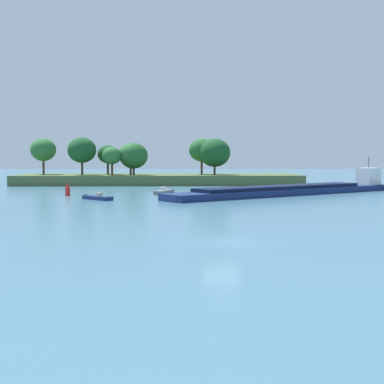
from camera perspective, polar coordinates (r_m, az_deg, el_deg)
The scene contains 6 objects.
ground_plane at distance 36.66m, azimuth 3.11°, elevation -5.26°, with size 400.00×400.00×0.00m, color teal.
treeline_island at distance 110.89m, azimuth -4.26°, elevation 2.35°, with size 56.64×16.11×9.41m.
fishing_skiff at distance 83.40m, azimuth -2.93°, elevation 0.04°, with size 3.06×6.03×1.03m.
small_motorboat at distance 72.64m, azimuth -9.85°, elevation -0.59°, with size 4.46×4.54×0.98m.
cargo_barge at distance 82.65m, azimuth 10.59°, elevation 0.29°, with size 37.94×28.28×5.52m.
channel_buoy_red at distance 80.79m, azimuth -12.87°, elevation 0.20°, with size 0.70×0.70×1.90m.
Camera 1 is at (-3.03, -36.07, 5.79)m, focal length 51.03 mm.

